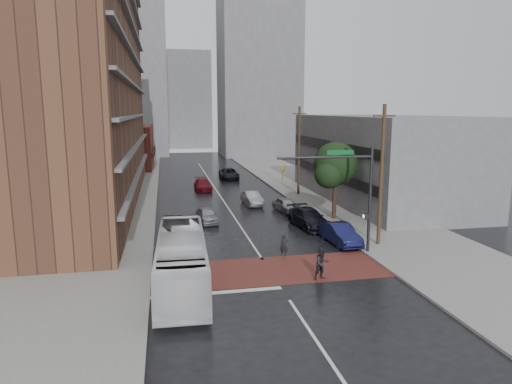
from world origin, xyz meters
TOP-DOWN VIEW (x-y plane):
  - ground at (0.00, 0.00)m, footprint 160.00×160.00m
  - crosswalk at (0.00, 0.50)m, footprint 14.00×5.00m
  - sidewalk_west at (-11.50, 25.00)m, footprint 9.00×90.00m
  - sidewalk_east at (11.50, 25.00)m, footprint 9.00×90.00m
  - apartment_block at (-14.00, 24.00)m, footprint 10.00×44.00m
  - storefront_west at (-12.00, 54.00)m, footprint 8.00×16.00m
  - building_east at (16.50, 20.00)m, footprint 11.00×26.00m
  - distant_tower_west at (-14.00, 78.00)m, footprint 18.00×16.00m
  - distant_tower_east at (14.00, 72.00)m, footprint 16.00×14.00m
  - distant_tower_center at (0.00, 95.00)m, footprint 12.00×10.00m
  - street_tree at (8.52, 12.03)m, footprint 4.20×4.10m
  - signal_mast at (5.85, 2.50)m, footprint 6.50×0.30m
  - utility_pole_near at (8.80, 4.00)m, footprint 1.60×0.26m
  - utility_pole_far at (8.80, 24.00)m, footprint 1.60×0.26m
  - transit_bus at (-5.29, -1.00)m, footprint 2.97×11.11m
  - pedestrian_a at (1.57, 3.00)m, footprint 0.61×0.48m
  - pedestrian_b at (2.61, -1.50)m, footprint 1.06×0.91m
  - car_travel_a at (-2.62, 13.23)m, footprint 1.91×3.91m
  - car_travel_b at (2.58, 19.62)m, footprint 1.82×4.33m
  - car_travel_c at (-1.59, 29.43)m, footprint 2.05×4.75m
  - suv_travel at (2.77, 37.76)m, footprint 2.65×5.49m
  - car_parked_near at (6.30, 4.97)m, footprint 1.89×4.60m
  - car_parked_mid at (5.53, 10.00)m, footprint 2.78×5.52m
  - car_parked_far at (5.20, 16.00)m, footprint 2.23×4.15m

SIDE VIEW (x-z plane):
  - ground at x=0.00m, z-range 0.00..0.00m
  - crosswalk at x=0.00m, z-range 0.00..0.02m
  - sidewalk_west at x=-11.50m, z-range 0.00..0.15m
  - sidewalk_east at x=11.50m, z-range 0.00..0.15m
  - car_travel_a at x=-2.62m, z-range 0.00..1.28m
  - car_parked_far at x=5.20m, z-range 0.00..1.34m
  - car_travel_c at x=-1.59m, z-range 0.00..1.36m
  - car_travel_b at x=2.58m, z-range 0.00..1.39m
  - pedestrian_a at x=1.57m, z-range 0.00..1.47m
  - car_parked_near at x=6.30m, z-range 0.00..1.48m
  - suv_travel at x=2.77m, z-range 0.00..1.51m
  - car_parked_mid at x=5.53m, z-range 0.00..1.54m
  - pedestrian_b at x=2.61m, z-range 0.00..1.89m
  - transit_bus at x=-5.29m, z-range 0.00..3.07m
  - storefront_west at x=-12.00m, z-range 0.00..7.00m
  - building_east at x=16.50m, z-range 0.00..9.00m
  - signal_mast at x=5.85m, z-range 1.13..8.33m
  - street_tree at x=8.52m, z-range 1.28..8.18m
  - utility_pole_near at x=8.80m, z-range 0.14..10.14m
  - utility_pole_far at x=8.80m, z-range 0.14..10.14m
  - distant_tower_center at x=0.00m, z-range 0.00..24.00m
  - apartment_block at x=-14.00m, z-range 0.00..28.00m
  - distant_tower_west at x=-14.00m, z-range 0.00..32.00m
  - distant_tower_east at x=14.00m, z-range 0.00..36.00m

